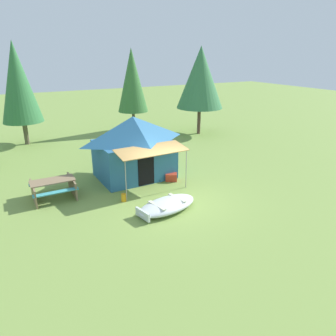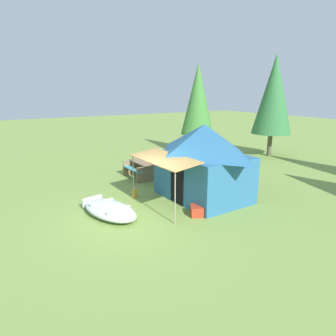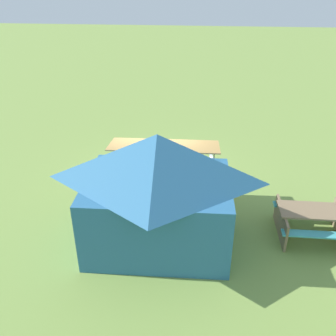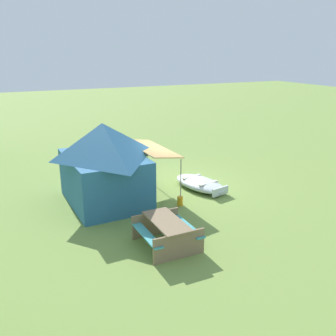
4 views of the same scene
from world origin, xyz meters
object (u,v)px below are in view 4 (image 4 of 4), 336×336
Objects in this scene: canvas_cabin_tent at (104,162)px; cooler_box at (127,182)px; beached_rowboat at (200,183)px; picnic_table at (167,230)px; fuel_can at (180,201)px.

canvas_cabin_tent reaches higher than cooler_box.
canvas_cabin_tent reaches higher than beached_rowboat.
picnic_table is 5.30× the size of fuel_can.
picnic_table is at bearing 172.99° from cooler_box.
cooler_box is (1.26, -1.23, -1.30)m from canvas_cabin_tent.
beached_rowboat is at bearing -41.38° from picnic_table.
canvas_cabin_tent is 2.19m from cooler_box.
canvas_cabin_tent is 2.94m from fuel_can.
canvas_cabin_tent is at bearing 9.37° from picnic_table.
cooler_box is (5.00, -0.62, -0.31)m from picnic_table.
cooler_box is at bearing -44.30° from canvas_cabin_tent.
fuel_can is at bearing -34.59° from picnic_table.
canvas_cabin_tent reaches higher than picnic_table.
cooler_box is at bearing -7.01° from picnic_table.
fuel_can is at bearing 128.16° from beached_rowboat.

